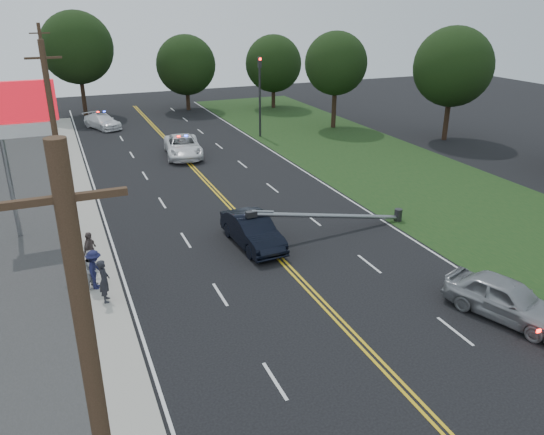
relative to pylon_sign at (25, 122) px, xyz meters
name	(u,v)px	position (x,y,z in m)	size (l,w,h in m)	color
ground	(343,325)	(10.50, -14.00, -6.00)	(120.00, 120.00, 0.00)	black
sidewalk	(92,254)	(2.10, -4.00, -5.94)	(1.80, 70.00, 0.12)	#A29E92
grass_verge	(450,197)	(24.00, -4.00, -5.99)	(12.00, 80.00, 0.01)	#163414
centerline_yellow	(252,229)	(10.50, -4.00, -5.99)	(0.36, 80.00, 0.00)	gold
pylon_sign	(25,122)	(0.00, 0.00, 0.00)	(3.20, 0.35, 8.00)	gray
traffic_signal	(260,90)	(18.80, 16.00, -1.79)	(0.28, 0.41, 7.05)	#2D2D30
fallen_streetlight	(338,216)	(14.69, -6.00, -5.08)	(9.36, 0.44, 1.91)	#2D2D30
utility_pole_mid	(57,147)	(1.30, -2.00, -0.91)	(1.60, 0.28, 10.00)	#382619
utility_pole_far	(48,85)	(1.30, 20.00, -0.91)	(1.60, 0.28, 10.00)	#382619
tree_6	(77,48)	(4.69, 32.32, 1.10)	(7.47, 7.47, 10.84)	black
tree_7	(186,65)	(15.89, 31.23, -1.01)	(6.59, 6.59, 8.29)	black
tree_8	(273,64)	(25.50, 28.85, -1.01)	(6.40, 6.40, 8.20)	black
tree_9	(336,63)	(26.86, 16.74, 0.12)	(5.93, 5.93, 9.10)	black
tree_13	(453,67)	(33.71, 8.47, 0.36)	(6.77, 6.77, 9.76)	black
crashed_sedan	(253,231)	(9.83, -5.90, -5.19)	(1.70, 4.88, 1.61)	black
waiting_sedan	(506,299)	(16.63, -15.90, -5.19)	(1.91, 4.75, 1.62)	#95979C
emergency_a	(183,146)	(10.62, 12.08, -5.19)	(2.69, 5.84, 1.62)	white
emergency_b	(102,121)	(5.72, 24.97, -5.30)	(1.95, 4.81, 1.40)	white
bystander_a	(104,281)	(2.28, -8.86, -4.95)	(0.68, 0.45, 1.86)	#222329
bystander_b	(93,268)	(1.95, -7.41, -5.03)	(0.83, 0.64, 1.70)	#9D9EA1
bystander_c	(95,270)	(2.02, -7.60, -5.00)	(1.14, 0.65, 1.76)	#1A1B41
bystander_d	(90,250)	(2.00, -5.59, -4.98)	(1.05, 0.44, 1.78)	#5E4F4B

